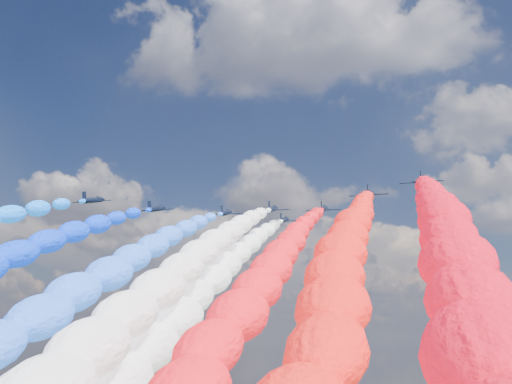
% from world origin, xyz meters
% --- Properties ---
extents(jet_0, '(7.95, 10.87, 4.99)m').
position_xyz_m(jet_0, '(-33.73, -5.16, 95.38)').
color(jet_0, black).
extents(jet_1, '(8.18, 11.03, 4.99)m').
position_xyz_m(jet_1, '(-24.05, 6.34, 95.38)').
color(jet_1, black).
extents(jet_2, '(8.24, 11.07, 4.99)m').
position_xyz_m(jet_2, '(-9.92, 14.45, 95.38)').
color(jet_2, black).
extents(trail_2, '(7.21, 104.55, 46.26)m').
position_xyz_m(trail_2, '(-9.92, -38.55, 74.69)').
color(trail_2, blue).
extents(jet_3, '(8.09, 10.96, 4.99)m').
position_xyz_m(jet_3, '(1.70, 12.84, 95.38)').
color(jet_3, black).
extents(trail_3, '(7.21, 104.55, 46.26)m').
position_xyz_m(trail_3, '(1.70, -40.16, 74.69)').
color(trail_3, white).
extents(jet_4, '(7.90, 10.82, 4.99)m').
position_xyz_m(jet_4, '(1.67, 26.42, 95.38)').
color(jet_4, black).
extents(trail_4, '(7.21, 104.55, 46.26)m').
position_xyz_m(trail_4, '(1.67, -26.58, 74.69)').
color(trail_4, white).
extents(jet_5, '(8.01, 10.91, 4.99)m').
position_xyz_m(jet_5, '(13.06, 15.64, 95.38)').
color(jet_5, black).
extents(trail_5, '(7.21, 104.55, 46.26)m').
position_xyz_m(trail_5, '(13.06, -37.36, 74.69)').
color(trail_5, red).
extents(jet_6, '(8.13, 10.99, 4.99)m').
position_xyz_m(jet_6, '(24.16, 3.11, 95.38)').
color(jet_6, black).
extents(trail_6, '(7.21, 104.55, 46.26)m').
position_xyz_m(trail_6, '(24.16, -49.89, 74.69)').
color(trail_6, red).
extents(jet_7, '(8.42, 11.20, 4.99)m').
position_xyz_m(jet_7, '(34.29, -5.03, 95.38)').
color(jet_7, black).
extents(trail_7, '(7.21, 104.55, 46.26)m').
position_xyz_m(trail_7, '(34.29, -58.03, 74.69)').
color(trail_7, red).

